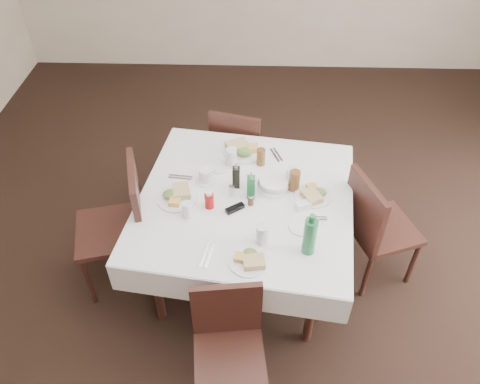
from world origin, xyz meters
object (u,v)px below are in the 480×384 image
at_px(water_n, 231,157).
at_px(dining_table, 246,206).
at_px(chair_west, 123,220).
at_px(coffee_mug, 206,176).
at_px(chair_east, 374,224).
at_px(oil_cruet_green, 251,186).
at_px(chair_south, 228,339).
at_px(water_s, 262,234).
at_px(green_bottle, 310,236).
at_px(ketchup_bottle, 209,200).
at_px(chair_north, 238,147).
at_px(water_e, 292,178).
at_px(water_w, 187,210).
at_px(bread_basket, 274,185).
at_px(oil_cruet_dark, 236,176).

bearing_deg(water_n, dining_table, -72.00).
xyz_separation_m(chair_west, coffee_mug, (0.56, 0.21, 0.24)).
height_order(chair_east, oil_cruet_green, oil_cruet_green).
distance_m(chair_south, water_s, 0.63).
height_order(dining_table, oil_cruet_green, oil_cruet_green).
bearing_deg(chair_south, water_n, 91.58).
xyz_separation_m(water_s, green_bottle, (0.27, -0.06, 0.06)).
relative_size(dining_table, ketchup_bottle, 12.21).
xyz_separation_m(chair_west, oil_cruet_green, (0.87, 0.06, 0.28)).
bearing_deg(coffee_mug, green_bottle, -42.83).
relative_size(oil_cruet_green, green_bottle, 0.74).
xyz_separation_m(oil_cruet_green, green_bottle, (0.34, -0.46, 0.04)).
distance_m(chair_north, water_e, 0.92).
bearing_deg(ketchup_bottle, water_n, 73.92).
bearing_deg(chair_south, water_e, 69.13).
distance_m(water_s, ketchup_bottle, 0.45).
height_order(oil_cruet_green, green_bottle, green_bottle).
height_order(chair_west, coffee_mug, chair_west).
xyz_separation_m(water_s, water_w, (-0.47, 0.20, -0.01)).
bearing_deg(water_s, water_n, 106.53).
relative_size(chair_south, chair_west, 0.84).
bearing_deg(ketchup_bottle, chair_west, 175.84).
height_order(dining_table, bread_basket, bread_basket).
bearing_deg(chair_south, coffee_mug, 101.00).
xyz_separation_m(water_e, green_bottle, (0.07, -0.58, 0.06)).
height_order(water_e, ketchup_bottle, water_e).
relative_size(chair_north, oil_cruet_green, 4.07).
bearing_deg(water_w, water_n, 63.50).
relative_size(oil_cruet_dark, green_bottle, 0.70).
bearing_deg(water_s, ketchup_bottle, 139.08).
bearing_deg(water_n, oil_cruet_green, -66.27).
height_order(dining_table, water_e, water_e).
relative_size(chair_north, oil_cruet_dark, 4.31).
bearing_deg(chair_east, dining_table, -179.58).
bearing_deg(oil_cruet_dark, chair_north, 91.08).
xyz_separation_m(chair_north, bread_basket, (0.27, -0.79, 0.29)).
xyz_separation_m(chair_north, chair_east, (0.97, -0.88, 0.02)).
bearing_deg(bread_basket, ketchup_bottle, -155.30).
height_order(chair_east, water_s, chair_east).
height_order(water_n, oil_cruet_green, oil_cruet_green).
bearing_deg(chair_west, chair_north, 51.05).
relative_size(dining_table, oil_cruet_green, 7.30).
relative_size(oil_cruet_dark, ketchup_bottle, 1.58).
bearing_deg(green_bottle, oil_cruet_dark, 128.50).
bearing_deg(oil_cruet_green, chair_north, 97.46).
xyz_separation_m(dining_table, water_s, (0.11, -0.39, 0.14)).
height_order(chair_south, chair_west, chair_west).
xyz_separation_m(chair_south, green_bottle, (0.45, 0.43, 0.41)).
bearing_deg(chair_north, ketchup_bottle, -98.72).
bearing_deg(water_w, chair_north, 75.10).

